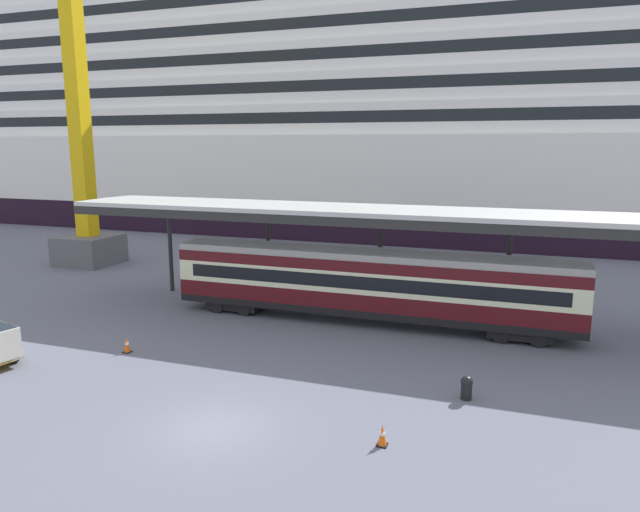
{
  "coord_description": "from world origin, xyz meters",
  "views": [
    {
      "loc": [
        9.82,
        -16.53,
        9.89
      ],
      "look_at": [
        0.61,
        9.67,
        4.5
      ],
      "focal_mm": 32.35,
      "sensor_mm": 36.0,
      "label": 1
    }
  ],
  "objects_px": {
    "traffic_cone_mid": "(382,435)",
    "dockside_crane": "(79,14)",
    "train_carriage": "(368,283)",
    "quay_bollard": "(467,387)",
    "traffic_cone_near": "(127,345)",
    "cruise_ship": "(402,115)"
  },
  "relations": [
    {
      "from": "cruise_ship",
      "to": "traffic_cone_near",
      "type": "xyz_separation_m",
      "value": [
        -3.83,
        -46.09,
        -12.91
      ]
    },
    {
      "from": "traffic_cone_mid",
      "to": "train_carriage",
      "type": "bearing_deg",
      "value": 106.72
    },
    {
      "from": "train_carriage",
      "to": "dockside_crane",
      "type": "xyz_separation_m",
      "value": [
        -25.48,
        8.1,
        17.5
      ]
    },
    {
      "from": "traffic_cone_near",
      "to": "dockside_crane",
      "type": "xyz_separation_m",
      "value": [
        -15.69,
        16.57,
        19.43
      ]
    },
    {
      "from": "traffic_cone_mid",
      "to": "dockside_crane",
      "type": "height_order",
      "value": "dockside_crane"
    },
    {
      "from": "cruise_ship",
      "to": "traffic_cone_near",
      "type": "distance_m",
      "value": 48.02
    },
    {
      "from": "train_carriage",
      "to": "traffic_cone_near",
      "type": "distance_m",
      "value": 13.08
    },
    {
      "from": "traffic_cone_mid",
      "to": "cruise_ship",
      "type": "bearing_deg",
      "value": 101.02
    },
    {
      "from": "cruise_ship",
      "to": "train_carriage",
      "type": "relative_size",
      "value": 7.51
    },
    {
      "from": "train_carriage",
      "to": "traffic_cone_mid",
      "type": "xyz_separation_m",
      "value": [
        3.89,
        -12.97,
        -1.94
      ]
    },
    {
      "from": "cruise_ship",
      "to": "quay_bollard",
      "type": "xyz_separation_m",
      "value": [
        12.15,
        -45.98,
        -12.77
      ]
    },
    {
      "from": "traffic_cone_near",
      "to": "dockside_crane",
      "type": "bearing_deg",
      "value": 133.45
    },
    {
      "from": "cruise_ship",
      "to": "traffic_cone_near",
      "type": "relative_size",
      "value": 219.37
    },
    {
      "from": "traffic_cone_mid",
      "to": "dockside_crane",
      "type": "distance_m",
      "value": 41.04
    },
    {
      "from": "cruise_ship",
      "to": "dockside_crane",
      "type": "bearing_deg",
      "value": -123.47
    },
    {
      "from": "dockside_crane",
      "to": "quay_bollard",
      "type": "bearing_deg",
      "value": -27.46
    },
    {
      "from": "traffic_cone_near",
      "to": "cruise_ship",
      "type": "bearing_deg",
      "value": 85.25
    },
    {
      "from": "cruise_ship",
      "to": "quay_bollard",
      "type": "bearing_deg",
      "value": -75.19
    },
    {
      "from": "traffic_cone_near",
      "to": "quay_bollard",
      "type": "height_order",
      "value": "quay_bollard"
    },
    {
      "from": "traffic_cone_mid",
      "to": "quay_bollard",
      "type": "distance_m",
      "value": 5.15
    },
    {
      "from": "traffic_cone_mid",
      "to": "quay_bollard",
      "type": "xyz_separation_m",
      "value": [
        2.3,
        4.6,
        0.15
      ]
    },
    {
      "from": "dockside_crane",
      "to": "quay_bollard",
      "type": "xyz_separation_m",
      "value": [
        31.67,
        -16.46,
        -19.29
      ]
    }
  ]
}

